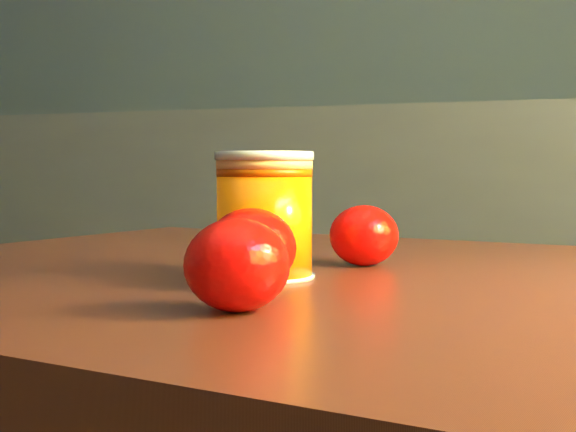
% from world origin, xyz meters
% --- Properties ---
extents(kitchen_counter, '(3.15, 0.60, 0.90)m').
position_xyz_m(kitchen_counter, '(0.00, 1.45, 0.45)').
color(kitchen_counter, '#424246').
rests_on(kitchen_counter, ground).
extents(table, '(1.02, 0.79, 0.70)m').
position_xyz_m(table, '(0.79, 0.25, 0.61)').
color(table, '#5C2617').
rests_on(table, ground).
extents(juice_glass, '(0.07, 0.07, 0.09)m').
position_xyz_m(juice_glass, '(0.72, 0.21, 0.74)').
color(juice_glass, orange).
rests_on(juice_glass, table).
extents(orange_front, '(0.07, 0.07, 0.05)m').
position_xyz_m(orange_front, '(0.73, 0.16, 0.72)').
color(orange_front, '#FF0F05').
rests_on(orange_front, table).
extents(orange_back, '(0.07, 0.07, 0.05)m').
position_xyz_m(orange_back, '(0.77, 0.30, 0.72)').
color(orange_back, '#FF0F05').
rests_on(orange_back, table).
extents(orange_extra, '(0.06, 0.06, 0.05)m').
position_xyz_m(orange_extra, '(0.76, 0.07, 0.72)').
color(orange_extra, '#FF0F05').
rests_on(orange_extra, table).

